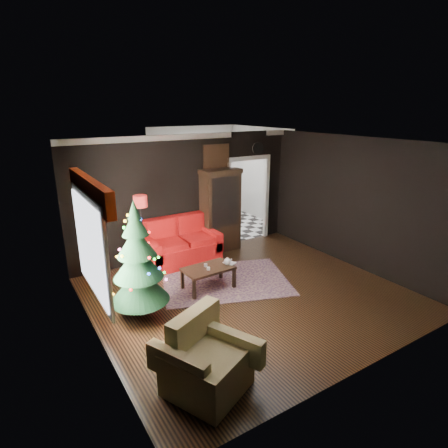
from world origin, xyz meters
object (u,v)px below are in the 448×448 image
teapot (227,261)px  wall_clock (258,148)px  curio_cabinet (220,212)px  christmas_tree (138,260)px  kitchen_table (214,217)px  loveseat (182,241)px  coffee_table (208,278)px  armchair (207,357)px  floor_lamp (143,237)px

teapot → wall_clock: size_ratio=0.49×
wall_clock → teapot: bearing=-137.7°
curio_cabinet → wall_clock: wall_clock is taller
curio_cabinet → teapot: (-0.90, -1.73, -0.44)m
christmas_tree → kitchen_table: size_ratio=2.44×
christmas_tree → teapot: bearing=7.2°
loveseat → christmas_tree: 2.42m
coffee_table → kitchen_table: size_ratio=1.26×
teapot → curio_cabinet: bearing=62.5°
christmas_tree → coffee_table: christmas_tree is taller
armchair → wall_clock: wall_clock is taller
floor_lamp → armchair: bearing=-98.3°
christmas_tree → floor_lamp: bearing=67.6°
loveseat → teapot: bearing=-80.5°
floor_lamp → kitchen_table: bearing=33.8°
loveseat → wall_clock: (2.35, 0.40, 1.88)m
loveseat → floor_lamp: 1.02m
loveseat → floor_lamp: bearing=-168.6°
christmas_tree → curio_cabinet: bearing=35.6°
kitchen_table → loveseat: bearing=-137.5°
loveseat → christmas_tree: christmas_tree is taller
coffee_table → armchair: bearing=-120.0°
wall_clock → kitchen_table: wall_clock is taller
floor_lamp → wall_clock: size_ratio=5.48×
christmas_tree → teapot: (1.84, 0.23, -0.54)m
coffee_table → wall_clock: 3.75m
floor_lamp → kitchen_table: floor_lamp is taller
christmas_tree → kitchen_table: (3.39, 3.39, -0.68)m
loveseat → teapot: (0.25, -1.51, 0.01)m
coffee_table → wall_clock: bearing=36.3°
curio_cabinet → armchair: 4.79m
coffee_table → christmas_tree: bearing=-167.5°
curio_cabinet → kitchen_table: (0.65, 1.43, -0.57)m
coffee_table → curio_cabinet: bearing=52.1°
armchair → teapot: size_ratio=6.01×
coffee_table → teapot: (0.38, -0.09, 0.29)m
floor_lamp → kitchen_table: size_ratio=2.34×
floor_lamp → teapot: size_ratio=11.24×
curio_cabinet → floor_lamp: curio_cabinet is taller
coffee_table → wall_clock: size_ratio=2.95×
loveseat → teapot: loveseat is taller
loveseat → curio_cabinet: curio_cabinet is taller
curio_cabinet → floor_lamp: size_ratio=1.08×
armchair → coffee_table: 2.71m
loveseat → armchair: bearing=-111.4°
christmas_tree → coffee_table: 1.71m
floor_lamp → armchair: 3.62m
armchair → coffee_table: armchair is taller
loveseat → curio_cabinet: bearing=10.8°
loveseat → christmas_tree: (-1.59, -1.74, 0.55)m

